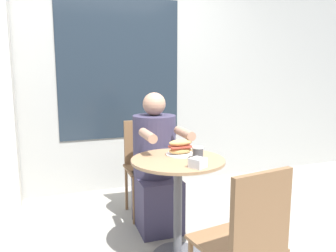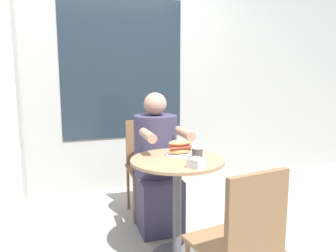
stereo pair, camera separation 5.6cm
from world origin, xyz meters
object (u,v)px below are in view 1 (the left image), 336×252
at_px(cafe_table, 178,187).
at_px(drink_cup, 198,153).
at_px(diner_chair, 145,158).
at_px(empty_chair_across, 248,236).
at_px(sandwich_on_plate, 180,148).
at_px(seated_diner, 156,171).

height_order(cafe_table, drink_cup, drink_cup).
xyz_separation_m(diner_chair, empty_chair_across, (0.04, -1.63, 0.00)).
xyz_separation_m(sandwich_on_plate, drink_cup, (0.06, -0.15, -0.00)).
height_order(cafe_table, empty_chair_across, empty_chair_across).
distance_m(cafe_table, diner_chair, 0.87).
height_order(diner_chair, seated_diner, seated_diner).
bearing_deg(diner_chair, drink_cup, 98.78).
height_order(seated_diner, sandwich_on_plate, seated_diner).
bearing_deg(empty_chair_across, seated_diner, 83.78).
height_order(cafe_table, seated_diner, seated_diner).
bearing_deg(empty_chair_across, diner_chair, 83.17).
relative_size(cafe_table, empty_chair_across, 0.84).
relative_size(diner_chair, empty_chair_across, 1.00).
xyz_separation_m(empty_chair_across, sandwich_on_plate, (0.00, 0.86, 0.26)).
relative_size(cafe_table, diner_chair, 0.84).
relative_size(seated_diner, empty_chair_across, 1.33).
distance_m(diner_chair, empty_chair_across, 1.63).
height_order(empty_chair_across, drink_cup, empty_chair_across).
bearing_deg(empty_chair_across, drink_cup, 76.35).
distance_m(cafe_table, empty_chair_across, 0.76).
bearing_deg(sandwich_on_plate, diner_chair, 93.26).
relative_size(empty_chair_across, sandwich_on_plate, 4.16).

